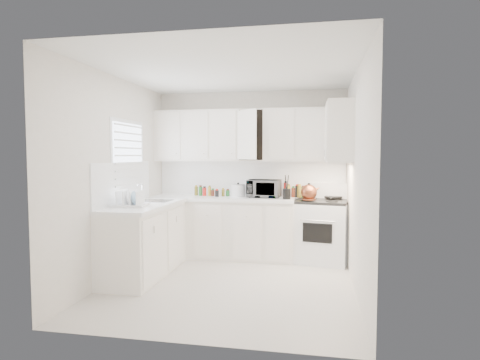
% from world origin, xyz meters
% --- Properties ---
extents(floor, '(3.20, 3.20, 0.00)m').
position_xyz_m(floor, '(0.00, 0.00, 0.00)').
color(floor, silver).
rests_on(floor, ground).
extents(ceiling, '(3.20, 3.20, 0.00)m').
position_xyz_m(ceiling, '(0.00, 0.00, 2.60)').
color(ceiling, white).
rests_on(ceiling, ground).
extents(wall_back, '(3.00, 0.00, 3.00)m').
position_xyz_m(wall_back, '(0.00, 1.60, 1.30)').
color(wall_back, white).
rests_on(wall_back, ground).
extents(wall_front, '(3.00, 0.00, 3.00)m').
position_xyz_m(wall_front, '(0.00, -1.60, 1.30)').
color(wall_front, white).
rests_on(wall_front, ground).
extents(wall_left, '(0.00, 3.20, 3.20)m').
position_xyz_m(wall_left, '(-1.50, 0.00, 1.30)').
color(wall_left, white).
rests_on(wall_left, ground).
extents(wall_right, '(0.00, 3.20, 3.20)m').
position_xyz_m(wall_right, '(1.50, 0.00, 1.30)').
color(wall_right, white).
rests_on(wall_right, ground).
extents(window_blinds, '(0.06, 0.96, 1.06)m').
position_xyz_m(window_blinds, '(-1.48, 0.35, 1.55)').
color(window_blinds, white).
rests_on(window_blinds, wall_left).
extents(lower_cabinets_back, '(2.22, 0.60, 0.90)m').
position_xyz_m(lower_cabinets_back, '(-0.39, 1.30, 0.45)').
color(lower_cabinets_back, white).
rests_on(lower_cabinets_back, floor).
extents(lower_cabinets_left, '(0.60, 1.60, 0.90)m').
position_xyz_m(lower_cabinets_left, '(-1.20, 0.20, 0.45)').
color(lower_cabinets_left, white).
rests_on(lower_cabinets_left, floor).
extents(countertop_back, '(2.24, 0.64, 0.05)m').
position_xyz_m(countertop_back, '(-0.39, 1.29, 0.93)').
color(countertop_back, white).
rests_on(countertop_back, lower_cabinets_back).
extents(countertop_left, '(0.64, 1.62, 0.05)m').
position_xyz_m(countertop_left, '(-1.19, 0.20, 0.93)').
color(countertop_left, white).
rests_on(countertop_left, lower_cabinets_left).
extents(backsplash_back, '(2.98, 0.02, 0.55)m').
position_xyz_m(backsplash_back, '(0.00, 1.59, 1.23)').
color(backsplash_back, white).
rests_on(backsplash_back, wall_back).
extents(backsplash_left, '(0.02, 1.60, 0.55)m').
position_xyz_m(backsplash_left, '(-1.49, 0.20, 1.23)').
color(backsplash_left, white).
rests_on(backsplash_left, wall_left).
extents(upper_cabinets_back, '(3.00, 0.33, 0.80)m').
position_xyz_m(upper_cabinets_back, '(0.00, 1.44, 1.50)').
color(upper_cabinets_back, white).
rests_on(upper_cabinets_back, wall_back).
extents(upper_cabinets_right, '(0.33, 0.90, 0.80)m').
position_xyz_m(upper_cabinets_right, '(1.33, 0.82, 1.50)').
color(upper_cabinets_right, white).
rests_on(upper_cabinets_right, wall_right).
extents(sink, '(0.42, 0.38, 0.30)m').
position_xyz_m(sink, '(-1.19, 0.55, 1.07)').
color(sink, gray).
rests_on(sink, countertop_left).
extents(stove, '(0.87, 0.76, 1.19)m').
position_xyz_m(stove, '(1.12, 1.28, 0.59)').
color(stove, white).
rests_on(stove, floor).
extents(tea_kettle, '(0.32, 0.28, 0.27)m').
position_xyz_m(tea_kettle, '(0.94, 1.12, 1.07)').
color(tea_kettle, maroon).
rests_on(tea_kettle, stove).
extents(frying_pan, '(0.36, 0.50, 0.04)m').
position_xyz_m(frying_pan, '(1.30, 1.44, 0.97)').
color(frying_pan, black).
rests_on(frying_pan, stove).
extents(microwave, '(0.51, 0.31, 0.33)m').
position_xyz_m(microwave, '(0.26, 1.31, 1.11)').
color(microwave, gray).
rests_on(microwave, countertop_back).
extents(rice_cooker, '(0.26, 0.26, 0.22)m').
position_xyz_m(rice_cooker, '(-0.15, 1.37, 1.06)').
color(rice_cooker, white).
rests_on(rice_cooker, countertop_back).
extents(paper_towel, '(0.12, 0.12, 0.27)m').
position_xyz_m(paper_towel, '(-0.02, 1.52, 1.08)').
color(paper_towel, white).
rests_on(paper_towel, countertop_back).
extents(utensil_crock, '(0.15, 0.15, 0.37)m').
position_xyz_m(utensil_crock, '(0.62, 1.11, 1.13)').
color(utensil_crock, black).
rests_on(utensil_crock, countertop_back).
extents(dish_rack, '(0.45, 0.35, 0.23)m').
position_xyz_m(dish_rack, '(-1.26, -0.09, 1.07)').
color(dish_rack, white).
rests_on(dish_rack, countertop_left).
extents(spice_left_0, '(0.06, 0.06, 0.13)m').
position_xyz_m(spice_left_0, '(-0.85, 1.42, 1.02)').
color(spice_left_0, olive).
rests_on(spice_left_0, countertop_back).
extents(spice_left_1, '(0.06, 0.06, 0.13)m').
position_xyz_m(spice_left_1, '(-0.78, 1.33, 1.02)').
color(spice_left_1, '#256F2C').
rests_on(spice_left_1, countertop_back).
extents(spice_left_2, '(0.06, 0.06, 0.13)m').
position_xyz_m(spice_left_2, '(-0.70, 1.42, 1.02)').
color(spice_left_2, red).
rests_on(spice_left_2, countertop_back).
extents(spice_left_3, '(0.06, 0.06, 0.13)m').
position_xyz_m(spice_left_3, '(-0.62, 1.33, 1.02)').
color(spice_left_3, gold).
rests_on(spice_left_3, countertop_back).
extents(spice_left_4, '(0.06, 0.06, 0.13)m').
position_xyz_m(spice_left_4, '(-0.55, 1.42, 1.02)').
color(spice_left_4, maroon).
rests_on(spice_left_4, countertop_back).
extents(spice_left_5, '(0.06, 0.06, 0.13)m').
position_xyz_m(spice_left_5, '(-0.47, 1.33, 1.02)').
color(spice_left_5, black).
rests_on(spice_left_5, countertop_back).
extents(spice_left_6, '(0.06, 0.06, 0.13)m').
position_xyz_m(spice_left_6, '(-0.40, 1.42, 1.02)').
color(spice_left_6, olive).
rests_on(spice_left_6, countertop_back).
extents(spice_left_7, '(0.06, 0.06, 0.13)m').
position_xyz_m(spice_left_7, '(-0.32, 1.33, 1.02)').
color(spice_left_7, '#256F2C').
rests_on(spice_left_7, countertop_back).
extents(sauce_right_0, '(0.06, 0.06, 0.19)m').
position_xyz_m(sauce_right_0, '(0.58, 1.46, 1.05)').
color(sauce_right_0, red).
rests_on(sauce_right_0, countertop_back).
extents(sauce_right_1, '(0.06, 0.06, 0.19)m').
position_xyz_m(sauce_right_1, '(0.64, 1.40, 1.05)').
color(sauce_right_1, gold).
rests_on(sauce_right_1, countertop_back).
extents(sauce_right_2, '(0.06, 0.06, 0.19)m').
position_xyz_m(sauce_right_2, '(0.69, 1.46, 1.05)').
color(sauce_right_2, maroon).
rests_on(sauce_right_2, countertop_back).
extents(sauce_right_3, '(0.06, 0.06, 0.19)m').
position_xyz_m(sauce_right_3, '(0.74, 1.40, 1.05)').
color(sauce_right_3, black).
rests_on(sauce_right_3, countertop_back).
extents(sauce_right_4, '(0.06, 0.06, 0.19)m').
position_xyz_m(sauce_right_4, '(0.80, 1.46, 1.05)').
color(sauce_right_4, olive).
rests_on(sauce_right_4, countertop_back).
extents(sauce_right_5, '(0.06, 0.06, 0.19)m').
position_xyz_m(sauce_right_5, '(0.85, 1.40, 1.05)').
color(sauce_right_5, '#256F2C').
rests_on(sauce_right_5, countertop_back).
extents(sauce_right_6, '(0.06, 0.06, 0.19)m').
position_xyz_m(sauce_right_6, '(0.91, 1.46, 1.05)').
color(sauce_right_6, red).
rests_on(sauce_right_6, countertop_back).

